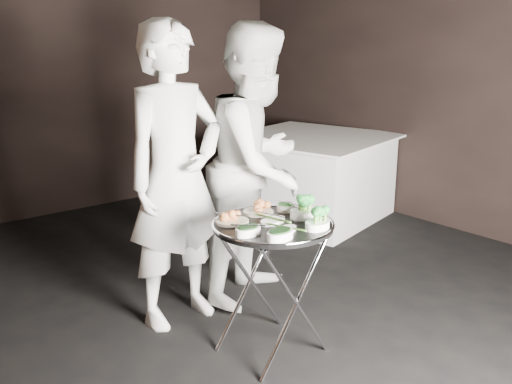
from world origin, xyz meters
TOP-DOWN VIEW (x-y plane):
  - floor at (0.00, 0.00)m, footprint 6.00×7.00m
  - wall_back at (0.00, 3.52)m, footprint 6.00×0.05m
  - tray_stand at (0.15, -0.03)m, footprint 0.53×0.45m
  - serving_tray at (0.15, -0.03)m, footprint 0.69×0.69m
  - potato_plate_a at (-0.02, 0.12)m, footprint 0.19×0.19m
  - potato_plate_b at (0.21, 0.16)m, footprint 0.18×0.18m
  - greens_bowl at (0.37, 0.10)m, footprint 0.11×0.11m
  - asparagus_plate_a at (0.16, -0.02)m, footprint 0.20×0.14m
  - asparagus_plate_b at (0.12, -0.18)m, footprint 0.18×0.14m
  - spinach_bowl_a at (-0.08, -0.09)m, footprint 0.16×0.11m
  - spinach_bowl_b at (0.01, -0.25)m, footprint 0.19×0.14m
  - broccoli_bowl_a at (0.37, -0.07)m, footprint 0.22×0.18m
  - broccoli_bowl_b at (0.28, -0.26)m, footprint 0.19×0.15m
  - serving_utensils at (0.17, 0.03)m, footprint 0.58×0.41m
  - waiter_left at (-0.04, 0.68)m, footprint 0.73×0.51m
  - waiter_right at (0.60, 0.64)m, footprint 1.13×1.02m
  - dining_table at (2.19, 1.72)m, footprint 1.48×1.48m

SIDE VIEW (x-z plane):
  - floor at x=0.00m, z-range -0.05..0.00m
  - dining_table at x=2.19m, z-range 0.00..0.85m
  - tray_stand at x=0.15m, z-range 0.05..0.83m
  - serving_tray at x=0.15m, z-range 0.77..0.81m
  - asparagus_plate_b at x=0.12m, z-range 0.80..0.83m
  - asparagus_plate_a at x=0.16m, z-range 0.80..0.83m
  - potato_plate_b at x=0.21m, z-range 0.79..0.86m
  - greens_bowl at x=0.37m, z-range 0.80..0.86m
  - spinach_bowl_a at x=-0.08m, z-range 0.80..0.86m
  - potato_plate_a at x=-0.02m, z-range 0.79..0.86m
  - broccoli_bowl_b at x=0.28m, z-range 0.80..0.86m
  - spinach_bowl_b at x=0.01m, z-range 0.80..0.87m
  - broccoli_bowl_a at x=0.37m, z-range 0.80..0.87m
  - serving_utensils at x=0.17m, z-range 0.84..0.85m
  - waiter_right at x=0.60m, z-range 0.00..1.91m
  - waiter_left at x=-0.04m, z-range 0.00..1.92m
  - wall_back at x=0.00m, z-range 0.00..3.00m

